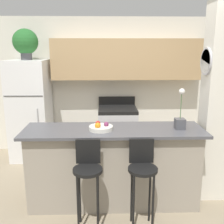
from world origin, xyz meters
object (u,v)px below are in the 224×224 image
at_px(trash_bin, 61,151).
at_px(fruit_bowl, 101,127).
at_px(bar_stool_left, 88,172).
at_px(refrigerator, 31,110).
at_px(bar_stool_right, 142,171).
at_px(stove_range, 117,131).
at_px(orchid_vase, 180,119).
at_px(potted_plant_on_fridge, 25,42).

bearing_deg(trash_bin, fruit_bowl, -61.23).
xyz_separation_m(bar_stool_left, fruit_bowl, (0.14, 0.44, 0.37)).
xyz_separation_m(refrigerator, bar_stool_right, (1.75, -2.04, -0.22)).
bearing_deg(fruit_bowl, stove_range, 80.07).
height_order(stove_range, fruit_bowl, fruit_bowl).
relative_size(refrigerator, stove_range, 1.67).
distance_m(stove_range, orchid_vase, 1.89).
distance_m(fruit_bowl, trash_bin, 1.75).
height_order(bar_stool_right, potted_plant_on_fridge, potted_plant_on_fridge).
bearing_deg(trash_bin, bar_stool_left, -71.45).
relative_size(stove_range, bar_stool_left, 1.06).
height_order(orchid_vase, fruit_bowl, orchid_vase).
bearing_deg(trash_bin, orchid_vase, -37.67).
bearing_deg(bar_stool_left, stove_range, 78.43).
bearing_deg(stove_range, trash_bin, -163.34).
relative_size(orchid_vase, trash_bin, 1.32).
height_order(fruit_bowl, trash_bin, fruit_bowl).
xyz_separation_m(potted_plant_on_fridge, fruit_bowl, (1.29, -1.60, -1.04)).
distance_m(bar_stool_right, fruit_bowl, 0.73).
xyz_separation_m(stove_range, potted_plant_on_fridge, (-1.58, -0.05, 1.62)).
bearing_deg(orchid_vase, bar_stool_right, -138.60).
bearing_deg(trash_bin, refrigerator, 155.41).
xyz_separation_m(stove_range, orchid_vase, (0.69, -1.63, 0.68)).
distance_m(bar_stool_left, trash_bin, 1.94).
height_order(stove_range, bar_stool_right, stove_range).
bearing_deg(bar_stool_right, trash_bin, 123.78).
distance_m(stove_range, bar_stool_left, 2.14).
xyz_separation_m(bar_stool_left, bar_stool_right, (0.59, 0.00, 0.00)).
distance_m(refrigerator, stove_range, 1.64).
relative_size(refrigerator, bar_stool_left, 1.77).
xyz_separation_m(potted_plant_on_fridge, orchid_vase, (2.27, -1.58, -0.94)).
xyz_separation_m(refrigerator, bar_stool_left, (1.15, -2.04, -0.22)).
bearing_deg(trash_bin, potted_plant_on_fridge, 155.40).
relative_size(refrigerator, bar_stool_right, 1.77).
height_order(refrigerator, bar_stool_right, refrigerator).
distance_m(refrigerator, fruit_bowl, 2.06).
bearing_deg(refrigerator, fruit_bowl, -50.99).
distance_m(potted_plant_on_fridge, orchid_vase, 2.92).
height_order(potted_plant_on_fridge, trash_bin, potted_plant_on_fridge).
height_order(bar_stool_left, trash_bin, bar_stool_left).
bearing_deg(trash_bin, bar_stool_right, -56.22).
relative_size(stove_range, bar_stool_right, 1.06).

